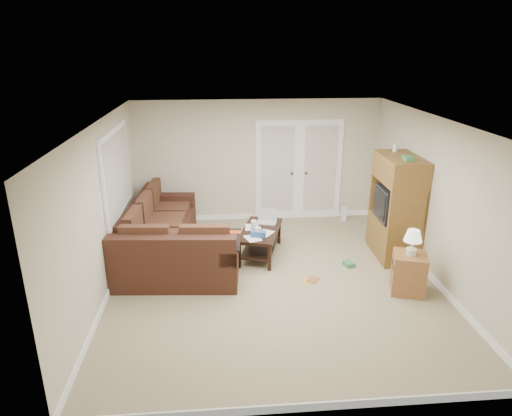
{
  "coord_description": "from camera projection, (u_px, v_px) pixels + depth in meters",
  "views": [
    {
      "loc": [
        -0.82,
        -6.35,
        3.52
      ],
      "look_at": [
        -0.24,
        0.34,
        1.1
      ],
      "focal_mm": 32.0,
      "sensor_mm": 36.0,
      "label": 1
    }
  ],
  "objects": [
    {
      "name": "tv_armoire",
      "position": [
        396.0,
        207.0,
        7.79
      ],
      "size": [
        0.65,
        1.13,
        1.91
      ],
      "rotation": [
        0.0,
        0.0,
        -0.03
      ],
      "color": "brown",
      "rests_on": "floor"
    },
    {
      "name": "floor_greenbox",
      "position": [
        349.0,
        264.0,
        7.66
      ],
      "size": [
        0.19,
        0.22,
        0.07
      ],
      "primitive_type": "cube",
      "rotation": [
        0.0,
        0.0,
        0.31
      ],
      "color": "#3C844D",
      "rests_on": "floor"
    },
    {
      "name": "wall_left",
      "position": [
        103.0,
        211.0,
        6.58
      ],
      "size": [
        0.02,
        5.5,
        2.5
      ],
      "primitive_type": "cube",
      "color": "beige",
      "rests_on": "floor"
    },
    {
      "name": "floor_book",
      "position": [
        309.0,
        279.0,
        7.24
      ],
      "size": [
        0.23,
        0.25,
        0.02
      ],
      "primitive_type": "imported",
      "rotation": [
        0.0,
        0.0,
        -0.59
      ],
      "color": "brown",
      "rests_on": "floor"
    },
    {
      "name": "floor",
      "position": [
        273.0,
        280.0,
        7.21
      ],
      "size": [
        5.5,
        5.5,
        0.0
      ],
      "primitive_type": "plane",
      "color": "tan",
      "rests_on": "ground"
    },
    {
      "name": "window_left",
      "position": [
        117.0,
        172.0,
        7.42
      ],
      "size": [
        0.05,
        1.92,
        1.42
      ],
      "color": "silver",
      "rests_on": "wall_left"
    },
    {
      "name": "floor_magazine",
      "position": [
        310.0,
        280.0,
        7.2
      ],
      "size": [
        0.26,
        0.21,
        0.01
      ],
      "primitive_type": "cube",
      "rotation": [
        0.0,
        0.0,
        0.06
      ],
      "color": "gold",
      "rests_on": "floor"
    },
    {
      "name": "coffee_table",
      "position": [
        261.0,
        240.0,
        8.01
      ],
      "size": [
        0.9,
        1.31,
        0.81
      ],
      "rotation": [
        0.0,
        0.0,
        -0.28
      ],
      "color": "black",
      "rests_on": "floor"
    },
    {
      "name": "wall_front",
      "position": [
        311.0,
        305.0,
        4.21
      ],
      "size": [
        5.0,
        0.02,
        2.5
      ],
      "primitive_type": "cube",
      "color": "beige",
      "rests_on": "floor"
    },
    {
      "name": "ceiling",
      "position": [
        276.0,
        122.0,
        6.36
      ],
      "size": [
        5.0,
        5.5,
        0.02
      ],
      "primitive_type": "cube",
      "color": "silver",
      "rests_on": "wall_back"
    },
    {
      "name": "baseboards",
      "position": [
        273.0,
        277.0,
        7.19
      ],
      "size": [
        5.0,
        5.5,
        0.1
      ],
      "primitive_type": null,
      "color": "silver",
      "rests_on": "floor"
    },
    {
      "name": "wall_right",
      "position": [
        436.0,
        201.0,
        6.99
      ],
      "size": [
        0.02,
        5.5,
        2.5
      ],
      "primitive_type": "cube",
      "color": "beige",
      "rests_on": "floor"
    },
    {
      "name": "side_cabinet",
      "position": [
        409.0,
        270.0,
        6.77
      ],
      "size": [
        0.59,
        0.59,
        1.0
      ],
      "rotation": [
        0.0,
        0.0,
        -0.31
      ],
      "color": "#966337",
      "rests_on": "floor"
    },
    {
      "name": "french_doors",
      "position": [
        299.0,
        171.0,
        9.47
      ],
      "size": [
        1.8,
        0.05,
        2.13
      ],
      "color": "silver",
      "rests_on": "floor"
    },
    {
      "name": "sectional_sofa",
      "position": [
        167.0,
        242.0,
        7.73
      ],
      "size": [
        2.01,
        3.05,
        0.9
      ],
      "rotation": [
        0.0,
        0.0,
        -0.08
      ],
      "color": "#3F2218",
      "rests_on": "floor"
    },
    {
      "name": "wall_back",
      "position": [
        258.0,
        161.0,
        9.36
      ],
      "size": [
        5.0,
        0.02,
        2.5
      ],
      "primitive_type": "cube",
      "color": "beige",
      "rests_on": "floor"
    },
    {
      "name": "space_heater",
      "position": [
        344.0,
        214.0,
        9.6
      ],
      "size": [
        0.14,
        0.12,
        0.3
      ],
      "primitive_type": "cube",
      "rotation": [
        0.0,
        0.0,
        -0.21
      ],
      "color": "white",
      "rests_on": "floor"
    }
  ]
}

